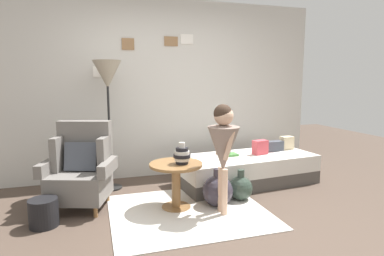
# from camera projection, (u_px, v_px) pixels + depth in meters

# --- Properties ---
(ground_plane) EXTENTS (12.00, 12.00, 0.00)m
(ground_plane) POSITION_uv_depth(u_px,v_px,m) (206.00, 228.00, 3.15)
(ground_plane) COLOR #4C3D33
(gallery_wall) EXTENTS (4.80, 0.12, 2.60)m
(gallery_wall) POSITION_uv_depth(u_px,v_px,m) (163.00, 89.00, 4.80)
(gallery_wall) COLOR beige
(gallery_wall) RESTS_ON ground
(rug) EXTENTS (1.68, 1.46, 0.01)m
(rug) POSITION_uv_depth(u_px,v_px,m) (188.00, 211.00, 3.54)
(rug) COLOR silver
(rug) RESTS_ON ground
(armchair) EXTENTS (0.87, 0.76, 0.97)m
(armchair) POSITION_uv_depth(u_px,v_px,m) (81.00, 169.00, 3.64)
(armchair) COLOR olive
(armchair) RESTS_ON ground
(daybed) EXTENTS (1.97, 0.98, 0.40)m
(daybed) POSITION_uv_depth(u_px,v_px,m) (247.00, 169.00, 4.50)
(daybed) COLOR #4C4742
(daybed) RESTS_ON ground
(pillow_head) EXTENTS (0.18, 0.13, 0.20)m
(pillow_head) POSITION_uv_depth(u_px,v_px,m) (287.00, 143.00, 4.85)
(pillow_head) COLOR beige
(pillow_head) RESTS_ON daybed
(pillow_mid) EXTENTS (0.20, 0.14, 0.15)m
(pillow_mid) POSITION_uv_depth(u_px,v_px,m) (276.00, 146.00, 4.76)
(pillow_mid) COLOR #474C56
(pillow_mid) RESTS_ON daybed
(pillow_back) EXTENTS (0.22, 0.12, 0.15)m
(pillow_back) POSITION_uv_depth(u_px,v_px,m) (271.00, 146.00, 4.71)
(pillow_back) COLOR #474C56
(pillow_back) RESTS_ON daybed
(pillow_extra) EXTENTS (0.22, 0.16, 0.20)m
(pillow_extra) POSITION_uv_depth(u_px,v_px,m) (260.00, 147.00, 4.52)
(pillow_extra) COLOR #D64C56
(pillow_extra) RESTS_ON daybed
(side_table) EXTENTS (0.59, 0.59, 0.52)m
(side_table) POSITION_uv_depth(u_px,v_px,m) (176.00, 176.00, 3.60)
(side_table) COLOR olive
(side_table) RESTS_ON ground
(vase_striped) EXTENTS (0.19, 0.19, 0.24)m
(vase_striped) POSITION_uv_depth(u_px,v_px,m) (182.00, 155.00, 3.54)
(vase_striped) COLOR black
(vase_striped) RESTS_ON side_table
(floor_lamp) EXTENTS (0.36, 0.36, 1.68)m
(floor_lamp) POSITION_uv_depth(u_px,v_px,m) (107.00, 80.00, 4.10)
(floor_lamp) COLOR black
(floor_lamp) RESTS_ON ground
(person_child) EXTENTS (0.34, 0.34, 1.19)m
(person_child) POSITION_uv_depth(u_px,v_px,m) (223.00, 144.00, 3.39)
(person_child) COLOR #D8AD8E
(person_child) RESTS_ON ground
(book_on_daybed) EXTENTS (0.23, 0.17, 0.03)m
(book_on_daybed) POSITION_uv_depth(u_px,v_px,m) (229.00, 155.00, 4.44)
(book_on_daybed) COLOR #488340
(book_on_daybed) RESTS_ON daybed
(demijohn_near) EXTENTS (0.36, 0.36, 0.44)m
(demijohn_near) POSITION_uv_depth(u_px,v_px,m) (218.00, 191.00, 3.68)
(demijohn_near) COLOR #332D38
(demijohn_near) RESTS_ON ground
(demijohn_far) EXTENTS (0.29, 0.29, 0.38)m
(demijohn_far) POSITION_uv_depth(u_px,v_px,m) (241.00, 188.00, 3.88)
(demijohn_far) COLOR #2D3D33
(demijohn_far) RESTS_ON ground
(magazine_basket) EXTENTS (0.28, 0.28, 0.28)m
(magazine_basket) POSITION_uv_depth(u_px,v_px,m) (44.00, 213.00, 3.17)
(magazine_basket) COLOR black
(magazine_basket) RESTS_ON ground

